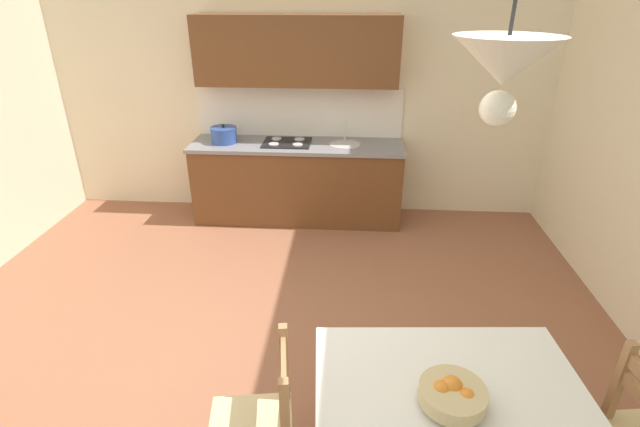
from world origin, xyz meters
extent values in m
cube|color=#935B42|center=(0.00, 0.00, -0.05)|extent=(6.12, 6.00, 0.10)
cube|color=beige|center=(0.00, 2.76, 2.13)|extent=(6.12, 0.12, 4.25)
cube|color=brown|center=(0.00, 2.39, 0.43)|extent=(2.31, 0.60, 0.86)
cube|color=gray|center=(0.00, 2.38, 0.88)|extent=(2.34, 0.63, 0.04)
cube|color=white|center=(0.00, 2.69, 1.18)|extent=(2.31, 0.01, 0.55)
cube|color=brown|center=(0.00, 2.52, 1.85)|extent=(2.12, 0.34, 0.70)
cube|color=black|center=(0.00, 2.12, 0.04)|extent=(2.27, 0.02, 0.09)
cylinder|color=silver|center=(0.52, 2.39, 0.90)|extent=(0.34, 0.34, 0.02)
cylinder|color=silver|center=(0.52, 2.53, 1.01)|extent=(0.02, 0.02, 0.22)
cube|color=black|center=(-0.11, 2.39, 0.91)|extent=(0.52, 0.42, 0.01)
cylinder|color=silver|center=(-0.24, 2.29, 0.92)|extent=(0.11, 0.11, 0.01)
cylinder|color=silver|center=(0.02, 2.29, 0.92)|extent=(0.11, 0.11, 0.01)
cylinder|color=silver|center=(-0.24, 2.49, 0.92)|extent=(0.11, 0.11, 0.01)
cylinder|color=silver|center=(0.02, 2.49, 0.92)|extent=(0.11, 0.11, 0.01)
cylinder|color=#2D4C9E|center=(-0.80, 2.37, 0.98)|extent=(0.28, 0.28, 0.15)
cylinder|color=#2D4C9E|center=(-0.80, 2.37, 1.06)|extent=(0.29, 0.29, 0.02)
sphere|color=black|center=(-0.80, 2.37, 1.08)|extent=(0.04, 0.04, 0.04)
cube|color=brown|center=(1.10, -0.93, 0.74)|extent=(1.26, 1.00, 0.02)
cube|color=brown|center=(0.53, -0.57, 0.36)|extent=(0.07, 0.07, 0.73)
cube|color=brown|center=(1.61, -0.50, 0.36)|extent=(0.07, 0.07, 0.73)
cube|color=white|center=(1.10, -0.93, 0.75)|extent=(1.33, 1.06, 0.00)
cube|color=white|center=(1.07, -0.44, 0.69)|extent=(1.26, 0.10, 0.12)
cube|color=white|center=(0.47, -0.97, 0.69)|extent=(0.08, 0.97, 0.12)
cube|color=white|center=(1.73, -0.88, 0.69)|extent=(0.08, 0.97, 0.12)
cube|color=#A3754C|center=(0.29, -0.70, 0.46)|extent=(0.05, 0.05, 0.93)
cube|color=#A3754C|center=(0.31, -0.88, 0.84)|extent=(0.07, 0.32, 0.07)
cube|color=#A3754C|center=(0.31, -0.88, 0.74)|extent=(0.07, 0.32, 0.07)
cube|color=#A3754C|center=(1.95, -0.71, 0.46)|extent=(0.05, 0.05, 0.93)
cylinder|color=tan|center=(1.08, -0.97, 0.77)|extent=(0.17, 0.17, 0.02)
cylinder|color=tan|center=(1.08, -0.97, 0.81)|extent=(0.30, 0.30, 0.07)
sphere|color=orange|center=(1.03, -0.96, 0.82)|extent=(0.09, 0.09, 0.09)
sphere|color=orange|center=(1.13, -0.99, 0.82)|extent=(0.08, 0.08, 0.08)
sphere|color=orange|center=(1.08, -0.94, 0.83)|extent=(0.10, 0.10, 0.10)
cone|color=silver|center=(1.04, -1.06, 2.24)|extent=(0.32, 0.32, 0.14)
sphere|color=white|center=(1.04, -1.06, 2.10)|extent=(0.11, 0.11, 0.11)
camera|label=1|loc=(0.60, -2.52, 2.44)|focal=26.24mm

